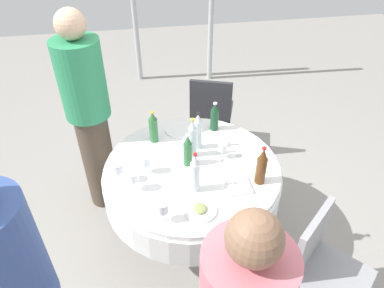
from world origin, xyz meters
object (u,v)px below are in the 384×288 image
wine_glass_near (146,162)px  dining_table (192,182)px  bottle_clear_outer (195,174)px  chair_right (211,109)px  plate_west (200,210)px  bottle_brown_far (261,166)px  plate_inner (180,129)px  bottle_dark_green_north (215,117)px  bottle_clear_near (193,139)px  bottle_clear_right (198,132)px  wine_glass_outer (118,168)px  bottle_green_east (153,127)px  wine_glass_inner (133,178)px  bottle_green_south (188,151)px  person_south (89,115)px  wine_glass_far (163,209)px  wine_glass_right (222,148)px  chair_near (322,264)px

wine_glass_near → dining_table: bearing=-88.5°
bottle_clear_outer → chair_right: bottle_clear_outer is taller
dining_table → plate_west: plate_west is taller
bottle_brown_far → plate_inner: 0.82m
wine_glass_near → chair_right: bearing=-33.2°
bottle_dark_green_north → bottle_clear_near: bearing=142.3°
bottle_clear_right → wine_glass_near: size_ratio=2.22×
bottle_brown_far → wine_glass_outer: bearing=79.6°
bottle_green_east → plate_west: size_ratio=1.30×
bottle_clear_outer → wine_glass_inner: bearing=79.7°
bottle_clear_outer → bottle_green_east: bearing=20.1°
wine_glass_outer → plate_west: 0.61m
dining_table → bottle_brown_far: size_ratio=4.40×
chair_right → plate_west: bearing=-85.5°
bottle_dark_green_north → plate_west: size_ratio=1.21×
bottle_brown_far → bottle_clear_right: 0.55m
bottle_clear_outer → bottle_clear_near: bearing=-7.6°
plate_inner → plate_west: plate_west is taller
bottle_green_south → bottle_green_east: bearing=33.4°
chair_right → bottle_clear_near: bearing=-91.0°
plate_inner → person_south: (0.09, 0.69, 0.15)m
bottle_green_south → bottle_clear_right: bearing=-30.9°
bottle_brown_far → wine_glass_far: bearing=108.2°
dining_table → bottle_green_south: bearing=41.4°
wine_glass_far → bottle_clear_right: bearing=-26.8°
wine_glass_far → person_south: (1.00, 0.46, 0.06)m
person_south → bottle_green_east: bearing=-74.9°
bottle_dark_green_north → bottle_brown_far: size_ratio=0.84×
wine_glass_right → wine_glass_near: wine_glass_near is taller
dining_table → chair_right: bearing=-19.8°
bottle_clear_right → bottle_brown_far: bearing=-142.5°
bottle_green_south → bottle_clear_right: 0.21m
wine_glass_outer → chair_right: 1.48m
bottle_green_east → bottle_clear_right: bearing=-114.4°
dining_table → bottle_clear_near: (0.12, -0.03, 0.30)m
person_south → chair_near: 1.93m
bottle_clear_right → chair_right: size_ratio=0.36×
bottle_green_south → wine_glass_inner: bottle_green_south is taller
wine_glass_inner → plate_west: bearing=-124.0°
bottle_clear_near → bottle_dark_green_north: bearing=-37.7°
wine_glass_near → wine_glass_right: bearing=-83.2°
plate_inner → chair_right: (0.62, -0.41, -0.23)m
wine_glass_right → wine_glass_inner: (-0.22, 0.64, 0.01)m
bottle_green_east → bottle_clear_near: bearing=-131.0°
bottle_green_south → bottle_clear_near: bottle_clear_near is taller
wine_glass_near → chair_near: size_ratio=0.16×
bottle_dark_green_north → bottle_brown_far: bottle_brown_far is taller
wine_glass_far → bottle_green_south: bearing=-25.3°
bottle_clear_near → wine_glass_right: bottle_clear_near is taller
person_south → wine_glass_inner: bearing=-119.6°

